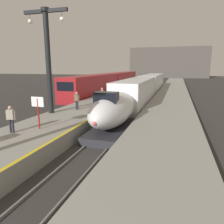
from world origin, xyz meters
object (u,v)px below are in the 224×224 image
object	(u,v)px
passenger_mid_platform	(11,117)
regional_train_adjacent	(111,82)
passenger_near_edge	(102,94)
passenger_far_waiting	(77,99)
rolling_suitcase	(103,100)
highspeed_train_main	(144,89)
departure_info_board	(38,106)
station_column_mid	(48,52)

from	to	relation	value
passenger_mid_platform	regional_train_adjacent	bearing A→B (deg)	95.91
passenger_near_edge	passenger_far_waiting	distance (m)	4.73
regional_train_adjacent	rolling_suitcase	xyz separation A→B (m)	(4.87, -18.39, -0.77)
highspeed_train_main	passenger_mid_platform	bearing A→B (deg)	-103.59
passenger_near_edge	passenger_mid_platform	distance (m)	12.51
passenger_near_edge	departure_info_board	world-z (taller)	departure_info_board
highspeed_train_main	passenger_mid_platform	distance (m)	21.10
passenger_mid_platform	station_column_mid	bearing A→B (deg)	99.30
passenger_far_waiting	departure_info_board	world-z (taller)	departure_info_board
passenger_near_edge	passenger_far_waiting	size ratio (longest dim) A/B	1.00
passenger_far_waiting	regional_train_adjacent	bearing A→B (deg)	99.37
departure_info_board	rolling_suitcase	bearing A→B (deg)	86.56
regional_train_adjacent	station_column_mid	bearing A→B (deg)	-84.89
highspeed_train_main	passenger_far_waiting	distance (m)	13.45
station_column_mid	passenger_far_waiting	size ratio (longest dim) A/B	5.13
rolling_suitcase	passenger_far_waiting	bearing A→B (deg)	-105.29
regional_train_adjacent	passenger_far_waiting	size ratio (longest dim) A/B	21.66
station_column_mid	rolling_suitcase	xyz separation A→B (m)	(2.67, 6.21, -4.94)
rolling_suitcase	departure_info_board	size ratio (longest dim) A/B	0.46
passenger_near_edge	departure_info_board	distance (m)	11.20
passenger_near_edge	station_column_mid	bearing A→B (deg)	-109.69
station_column_mid	departure_info_board	bearing A→B (deg)	-65.83
passenger_near_edge	rolling_suitcase	bearing A→B (deg)	-58.66
highspeed_train_main	passenger_far_waiting	xyz separation A→B (m)	(-4.38, -12.72, 0.12)
passenger_far_waiting	departure_info_board	size ratio (longest dim) A/B	0.80
highspeed_train_main	regional_train_adjacent	size ratio (longest dim) A/B	1.07
regional_train_adjacent	passenger_near_edge	bearing A→B (deg)	-75.65
departure_info_board	station_column_mid	bearing A→B (deg)	114.17
highspeed_train_main	station_column_mid	size ratio (longest dim) A/B	4.54
passenger_near_edge	passenger_mid_platform	xyz separation A→B (m)	(-1.44, -12.43, 0.00)
departure_info_board	passenger_far_waiting	bearing A→B (deg)	94.38
regional_train_adjacent	passenger_mid_platform	bearing A→B (deg)	-84.09
passenger_near_edge	passenger_far_waiting	xyz separation A→B (m)	(-0.86, -4.65, 0.00)
regional_train_adjacent	passenger_near_edge	size ratio (longest dim) A/B	21.66
highspeed_train_main	regional_train_adjacent	world-z (taller)	regional_train_adjacent
regional_train_adjacent	passenger_far_waiting	bearing A→B (deg)	-80.63
station_column_mid	passenger_near_edge	bearing A→B (deg)	70.31
departure_info_board	regional_train_adjacent	bearing A→B (deg)	98.26
passenger_near_edge	passenger_mid_platform	world-z (taller)	same
highspeed_train_main	passenger_mid_platform	size ratio (longest dim) A/B	23.27
passenger_near_edge	rolling_suitcase	distance (m)	0.87
station_column_mid	departure_info_board	xyz separation A→B (m)	(2.02, -4.51, -3.74)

